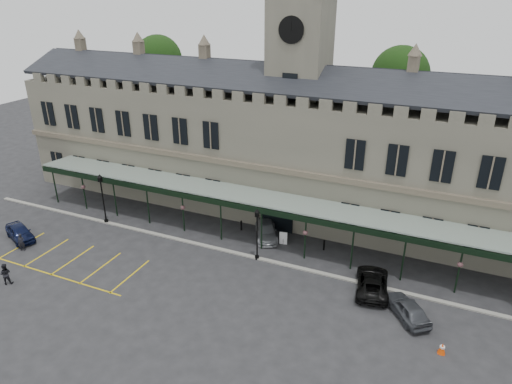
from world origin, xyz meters
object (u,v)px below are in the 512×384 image
at_px(station_building, 296,151).
at_px(person_b, 5,274).
at_px(lamp_post_left, 102,194).
at_px(lamp_post_mid, 257,230).
at_px(car_taxi, 266,230).
at_px(clock_tower, 299,83).
at_px(car_left_a, 20,232).
at_px(traffic_cone, 442,348).
at_px(person_a, 21,242).
at_px(sign_board, 283,238).
at_px(car_right_a, 407,309).
at_px(car_van, 372,282).

height_order(station_building, person_b, station_building).
xyz_separation_m(lamp_post_left, lamp_post_mid, (16.31, -0.08, -0.23)).
bearing_deg(car_taxi, clock_tower, 58.52).
relative_size(lamp_post_left, car_left_a, 1.26).
bearing_deg(car_taxi, traffic_cone, -58.07).
bearing_deg(lamp_post_left, person_a, -114.32).
xyz_separation_m(traffic_cone, sign_board, (-13.97, 8.68, 0.22)).
distance_m(lamp_post_left, traffic_cone, 32.05).
height_order(car_left_a, car_right_a, car_right_a).
height_order(clock_tower, car_left_a, clock_tower).
relative_size(clock_tower, car_right_a, 5.98).
bearing_deg(car_left_a, station_building, -28.78).
bearing_deg(sign_board, station_building, 91.30).
bearing_deg(car_left_a, car_van, -56.87).
relative_size(traffic_cone, person_a, 0.48).
height_order(car_van, person_b, person_b).
height_order(clock_tower, sign_board, clock_tower).
xyz_separation_m(station_building, car_taxi, (-0.44, -6.56, -5.81)).
relative_size(lamp_post_left, car_taxi, 1.13).
bearing_deg(car_taxi, lamp_post_left, 166.10).
bearing_deg(traffic_cone, lamp_post_left, 170.04).
xyz_separation_m(station_building, sign_board, (1.51, -7.21, -5.87)).
relative_size(lamp_post_left, lamp_post_mid, 1.08).
height_order(station_building, person_a, station_building).
relative_size(sign_board, person_a, 0.75).
distance_m(sign_board, car_van, 9.42).
relative_size(car_taxi, car_right_a, 1.10).
bearing_deg(car_left_a, car_right_a, -61.29).
height_order(sign_board, car_left_a, car_left_a).
xyz_separation_m(traffic_cone, car_right_a, (-2.48, 2.74, 0.33)).
height_order(car_taxi, person_a, person_a).
height_order(station_building, car_taxi, station_building).
distance_m(clock_tower, car_right_a, 22.32).
bearing_deg(car_left_a, person_b, -114.95).
bearing_deg(lamp_post_mid, car_left_a, -165.10).
distance_m(car_taxi, person_b, 21.77).
xyz_separation_m(clock_tower, car_taxi, (-0.44, -6.64, -12.45)).
distance_m(clock_tower, person_b, 29.69).
relative_size(car_van, person_a, 3.12).
height_order(lamp_post_left, traffic_cone, lamp_post_left).
bearing_deg(person_b, traffic_cone, 155.31).
bearing_deg(sign_board, traffic_cone, -42.32).
xyz_separation_m(sign_board, person_a, (-20.71, -10.28, 0.22)).
bearing_deg(station_building, clock_tower, 90.00).
xyz_separation_m(car_van, person_a, (-29.35, -6.55, 0.11)).
relative_size(lamp_post_mid, person_a, 2.94).
distance_m(traffic_cone, person_a, 34.72).
bearing_deg(sign_board, car_right_a, -37.78).
height_order(lamp_post_left, person_a, lamp_post_left).
bearing_deg(clock_tower, car_left_a, -142.34).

